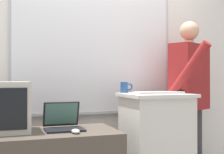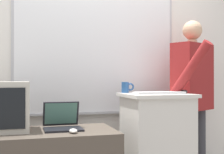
{
  "view_description": "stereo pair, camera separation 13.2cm",
  "coord_description": "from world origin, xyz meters",
  "px_view_note": "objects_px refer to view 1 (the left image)",
  "views": [
    {
      "loc": [
        -0.87,
        -1.98,
        1.18
      ],
      "look_at": [
        0.01,
        0.57,
        1.2
      ],
      "focal_mm": 50.0,
      "sensor_mm": 36.0,
      "label": 1
    },
    {
      "loc": [
        -0.75,
        -2.02,
        1.18
      ],
      "look_at": [
        0.01,
        0.57,
        1.2
      ],
      "focal_mm": 50.0,
      "sensor_mm": 36.0,
      "label": 2
    }
  ],
  "objects_px": {
    "laptop": "(63,122)",
    "coffee_mug": "(125,87)",
    "lectern_podium": "(156,151)",
    "computer_mouse_by_keyboard": "(182,91)",
    "crt_monitor": "(7,107)",
    "wireless_keyboard": "(159,93)",
    "computer_mouse_by_laptop": "(76,131)",
    "person_presenter": "(190,94)"
  },
  "relations": [
    {
      "from": "lectern_podium",
      "to": "coffee_mug",
      "type": "height_order",
      "value": "coffee_mug"
    },
    {
      "from": "person_presenter",
      "to": "computer_mouse_by_laptop",
      "type": "relative_size",
      "value": 17.6
    },
    {
      "from": "computer_mouse_by_laptop",
      "to": "crt_monitor",
      "type": "relative_size",
      "value": 0.25
    },
    {
      "from": "laptop",
      "to": "computer_mouse_by_laptop",
      "type": "distance_m",
      "value": 0.23
    },
    {
      "from": "computer_mouse_by_laptop",
      "to": "wireless_keyboard",
      "type": "bearing_deg",
      "value": 12.94
    },
    {
      "from": "lectern_podium",
      "to": "computer_mouse_by_keyboard",
      "type": "height_order",
      "value": "computer_mouse_by_keyboard"
    },
    {
      "from": "wireless_keyboard",
      "to": "crt_monitor",
      "type": "bearing_deg",
      "value": 177.25
    },
    {
      "from": "laptop",
      "to": "coffee_mug",
      "type": "height_order",
      "value": "coffee_mug"
    },
    {
      "from": "computer_mouse_by_keyboard",
      "to": "coffee_mug",
      "type": "height_order",
      "value": "coffee_mug"
    },
    {
      "from": "coffee_mug",
      "to": "person_presenter",
      "type": "bearing_deg",
      "value": -2.72
    },
    {
      "from": "computer_mouse_by_laptop",
      "to": "lectern_podium",
      "type": "bearing_deg",
      "value": 17.42
    },
    {
      "from": "lectern_podium",
      "to": "laptop",
      "type": "height_order",
      "value": "lectern_podium"
    },
    {
      "from": "computer_mouse_by_laptop",
      "to": "computer_mouse_by_keyboard",
      "type": "bearing_deg",
      "value": 10.96
    },
    {
      "from": "computer_mouse_by_laptop",
      "to": "crt_monitor",
      "type": "xyz_separation_m",
      "value": [
        -0.48,
        0.24,
        0.17
      ]
    },
    {
      "from": "coffee_mug",
      "to": "wireless_keyboard",
      "type": "bearing_deg",
      "value": -51.42
    },
    {
      "from": "person_presenter",
      "to": "computer_mouse_by_keyboard",
      "type": "height_order",
      "value": "person_presenter"
    },
    {
      "from": "person_presenter",
      "to": "crt_monitor",
      "type": "bearing_deg",
      "value": 158.09
    },
    {
      "from": "laptop",
      "to": "crt_monitor",
      "type": "relative_size",
      "value": 0.76
    },
    {
      "from": "laptop",
      "to": "computer_mouse_by_keyboard",
      "type": "xyz_separation_m",
      "value": [
        1.09,
        -0.02,
        0.23
      ]
    },
    {
      "from": "laptop",
      "to": "computer_mouse_by_keyboard",
      "type": "height_order",
      "value": "computer_mouse_by_keyboard"
    },
    {
      "from": "laptop",
      "to": "crt_monitor",
      "type": "distance_m",
      "value": 0.45
    },
    {
      "from": "laptop",
      "to": "wireless_keyboard",
      "type": "bearing_deg",
      "value": -2.4
    },
    {
      "from": "wireless_keyboard",
      "to": "coffee_mug",
      "type": "relative_size",
      "value": 3.6
    },
    {
      "from": "laptop",
      "to": "coffee_mug",
      "type": "relative_size",
      "value": 2.44
    },
    {
      "from": "coffee_mug",
      "to": "crt_monitor",
      "type": "bearing_deg",
      "value": -168.73
    },
    {
      "from": "wireless_keyboard",
      "to": "coffee_mug",
      "type": "bearing_deg",
      "value": 128.58
    },
    {
      "from": "laptop",
      "to": "wireless_keyboard",
      "type": "distance_m",
      "value": 0.87
    },
    {
      "from": "person_presenter",
      "to": "computer_mouse_by_laptop",
      "type": "distance_m",
      "value": 1.35
    },
    {
      "from": "lectern_podium",
      "to": "coffee_mug",
      "type": "relative_size",
      "value": 8.56
    },
    {
      "from": "laptop",
      "to": "computer_mouse_by_laptop",
      "type": "height_order",
      "value": "laptop"
    },
    {
      "from": "wireless_keyboard",
      "to": "computer_mouse_by_laptop",
      "type": "height_order",
      "value": "wireless_keyboard"
    },
    {
      "from": "computer_mouse_by_laptop",
      "to": "computer_mouse_by_keyboard",
      "type": "relative_size",
      "value": 1.0
    },
    {
      "from": "person_presenter",
      "to": "coffee_mug",
      "type": "bearing_deg",
      "value": 149.57
    },
    {
      "from": "computer_mouse_by_keyboard",
      "to": "crt_monitor",
      "type": "relative_size",
      "value": 0.25
    },
    {
      "from": "wireless_keyboard",
      "to": "laptop",
      "type": "bearing_deg",
      "value": 177.6
    },
    {
      "from": "laptop",
      "to": "wireless_keyboard",
      "type": "xyz_separation_m",
      "value": [
        0.84,
        -0.04,
        0.23
      ]
    },
    {
      "from": "coffee_mug",
      "to": "laptop",
      "type": "bearing_deg",
      "value": -159.37
    },
    {
      "from": "computer_mouse_by_laptop",
      "to": "coffee_mug",
      "type": "xyz_separation_m",
      "value": [
        0.57,
        0.45,
        0.31
      ]
    },
    {
      "from": "person_presenter",
      "to": "laptop",
      "type": "distance_m",
      "value": 1.34
    },
    {
      "from": "computer_mouse_by_laptop",
      "to": "crt_monitor",
      "type": "distance_m",
      "value": 0.57
    },
    {
      "from": "computer_mouse_by_laptop",
      "to": "laptop",
      "type": "bearing_deg",
      "value": 104.43
    },
    {
      "from": "person_presenter",
      "to": "lectern_podium",
      "type": "bearing_deg",
      "value": 172.29
    }
  ]
}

